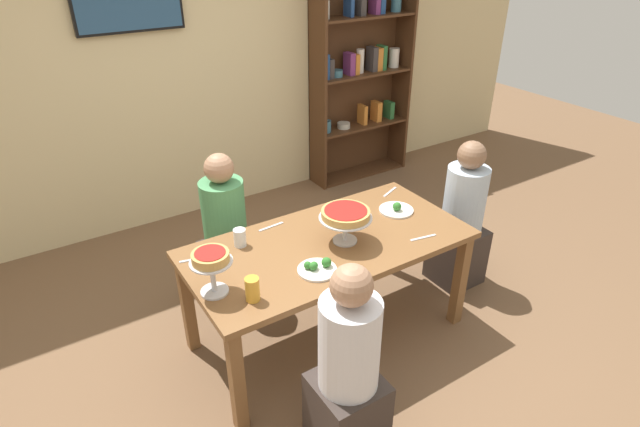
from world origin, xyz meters
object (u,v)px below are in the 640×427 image
(water_glass_clear_near, at_px, (240,238))
(cutlery_knife_near, at_px, (271,227))
(diner_far_left, at_px, (227,240))
(personal_pizza_stand, at_px, (211,262))
(bookshelf, at_px, (360,70))
(beer_glass_amber_tall, at_px, (252,289))
(deep_dish_pizza_stand, at_px, (346,216))
(dining_table, at_px, (329,253))
(diner_head_east, at_px, (461,225))
(salad_plate_near_diner, at_px, (396,209))
(cutlery_fork_far, at_px, (390,192))
(salad_plate_far_diner, at_px, (317,268))
(cutlery_spare_fork, at_px, (195,259))
(cutlery_knife_far, at_px, (423,238))
(cutlery_fork_near, at_px, (337,212))
(diner_near_left, at_px, (348,376))

(water_glass_clear_near, distance_m, cutlery_knife_near, 0.28)
(diner_far_left, distance_m, personal_pizza_stand, 1.01)
(bookshelf, bearing_deg, beer_glass_amber_tall, -135.98)
(water_glass_clear_near, bearing_deg, deep_dish_pizza_stand, -28.30)
(dining_table, distance_m, deep_dish_pizza_stand, 0.28)
(diner_head_east, bearing_deg, salad_plate_near_diner, -8.24)
(bookshelf, bearing_deg, cutlery_fork_far, -119.70)
(dining_table, distance_m, salad_plate_far_diner, 0.33)
(diner_head_east, height_order, diner_far_left, same)
(personal_pizza_stand, xyz_separation_m, cutlery_spare_fork, (0.02, 0.35, -0.19))
(bookshelf, relative_size, cutlery_knife_near, 12.29)
(deep_dish_pizza_stand, bearing_deg, diner_head_east, 1.99)
(cutlery_knife_far, bearing_deg, bookshelf, 72.75)
(cutlery_fork_near, bearing_deg, cutlery_knife_far, 122.81)
(personal_pizza_stand, xyz_separation_m, cutlery_fork_far, (1.53, 0.41, -0.19))
(bookshelf, height_order, diner_near_left, bookshelf)
(salad_plate_far_diner, distance_m, cutlery_spare_fork, 0.72)
(salad_plate_near_diner, height_order, cutlery_knife_far, salad_plate_near_diner)
(salad_plate_far_diner, height_order, cutlery_fork_far, salad_plate_far_diner)
(deep_dish_pizza_stand, distance_m, personal_pizza_stand, 0.87)
(personal_pizza_stand, height_order, cutlery_fork_near, personal_pizza_stand)
(dining_table, distance_m, water_glass_clear_near, 0.56)
(diner_far_left, distance_m, cutlery_knife_near, 0.49)
(cutlery_knife_near, bearing_deg, cutlery_spare_fork, 5.00)
(cutlery_fork_near, xyz_separation_m, cutlery_fork_far, (0.49, 0.04, 0.00))
(diner_far_left, xyz_separation_m, cutlery_fork_far, (1.13, -0.41, 0.25))
(dining_table, xyz_separation_m, diner_near_left, (-0.38, -0.76, -0.16))
(diner_near_left, relative_size, cutlery_knife_near, 6.39)
(dining_table, distance_m, cutlery_fork_near, 0.39)
(personal_pizza_stand, distance_m, cutlery_spare_fork, 0.39)
(bookshelf, bearing_deg, deep_dish_pizza_stand, -128.19)
(salad_plate_near_diner, xyz_separation_m, cutlery_knife_far, (-0.08, -0.35, -0.01))
(cutlery_spare_fork, bearing_deg, cutlery_fork_far, -163.72)
(cutlery_knife_far, bearing_deg, personal_pizza_stand, -178.17)
(deep_dish_pizza_stand, height_order, cutlery_spare_fork, deep_dish_pizza_stand)
(dining_table, relative_size, diner_head_east, 1.53)
(dining_table, distance_m, diner_far_left, 0.84)
(water_glass_clear_near, bearing_deg, cutlery_fork_near, 1.88)
(cutlery_knife_far, bearing_deg, salad_plate_near_diner, 87.58)
(diner_near_left, bearing_deg, salad_plate_far_diner, -16.69)
(water_glass_clear_near, relative_size, cutlery_knife_near, 0.61)
(bookshelf, xyz_separation_m, cutlery_fork_far, (-0.97, -1.70, -0.39))
(diner_head_east, relative_size, water_glass_clear_near, 10.40)
(cutlery_knife_far, distance_m, cutlery_spare_fork, 1.39)
(bookshelf, distance_m, salad_plate_near_diner, 2.28)
(dining_table, xyz_separation_m, beer_glass_amber_tall, (-0.64, -0.26, 0.16))
(diner_head_east, distance_m, diner_near_left, 1.73)
(diner_head_east, distance_m, cutlery_fork_far, 0.60)
(salad_plate_near_diner, bearing_deg, cutlery_knife_far, -102.63)
(deep_dish_pizza_stand, distance_m, salad_plate_far_diner, 0.39)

